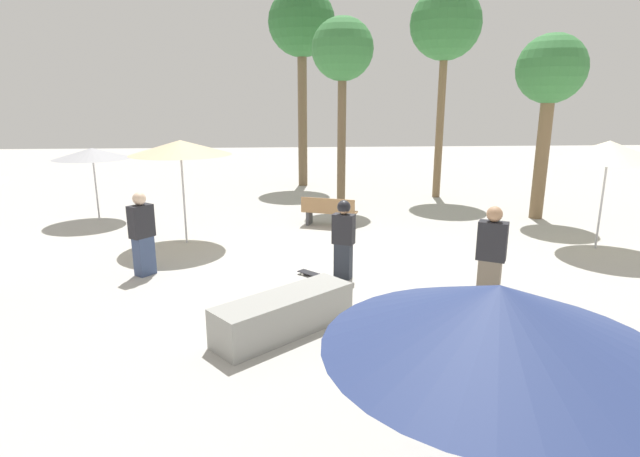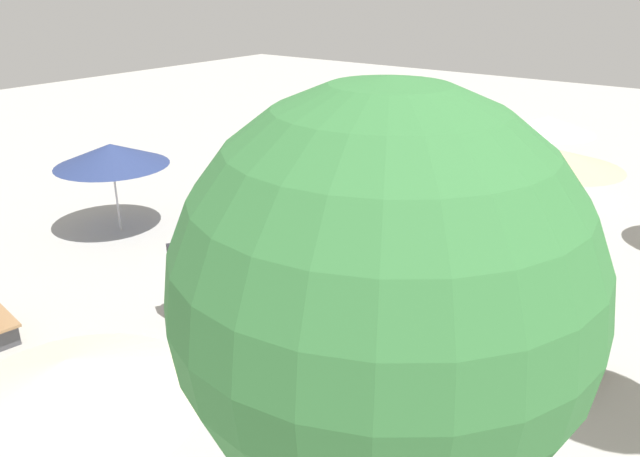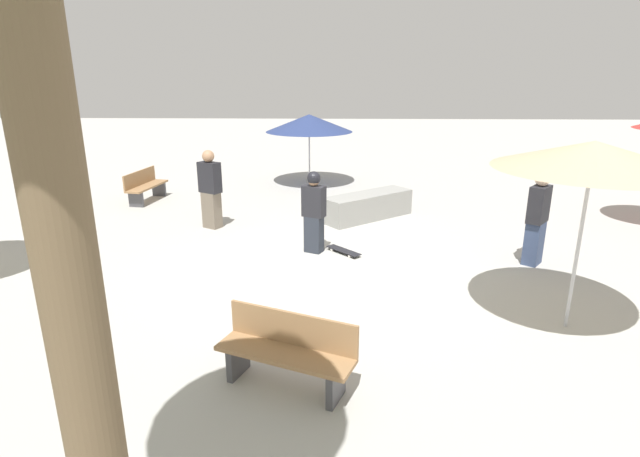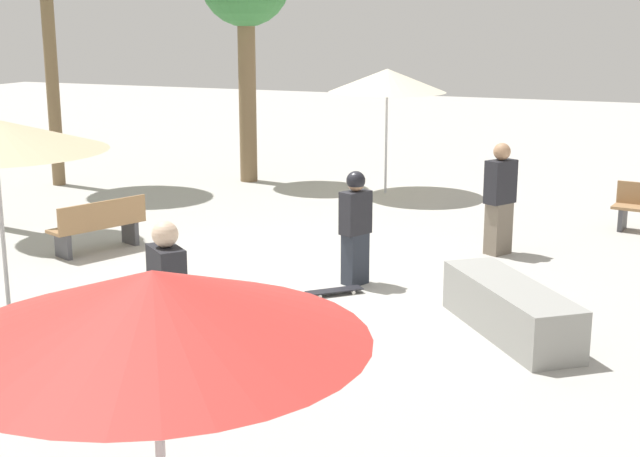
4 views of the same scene
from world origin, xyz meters
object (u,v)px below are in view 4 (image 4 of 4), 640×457
at_px(bench_near, 99,226).
at_px(bystander_far, 168,306).
at_px(skateboard, 334,291).
at_px(shade_umbrella_red, 154,307).
at_px(shade_umbrella_cream, 387,81).
at_px(concrete_ledge, 510,309).
at_px(bystander_watching, 500,199).
at_px(skater_main, 355,224).

height_order(bench_near, bystander_far, bystander_far).
bearing_deg(skateboard, shade_umbrella_red, 60.98).
bearing_deg(skateboard, shade_umbrella_cream, -121.35).
bearing_deg(concrete_ledge, skateboard, -104.04).
bearing_deg(bystander_far, shade_umbrella_cream, 135.16).
relative_size(skateboard, bench_near, 0.43).
relative_size(shade_umbrella_cream, bystander_watching, 1.48).
xyz_separation_m(concrete_ledge, bystander_far, (2.90, -2.94, 0.57)).
distance_m(concrete_ledge, bystander_watching, 3.77).
distance_m(skateboard, bystander_watching, 3.52).
xyz_separation_m(bystander_watching, bystander_far, (6.52, -2.07, -0.02)).
xyz_separation_m(shade_umbrella_red, bystander_watching, (-10.48, -0.36, -1.51)).
distance_m(shade_umbrella_red, shade_umbrella_cream, 15.00).
bearing_deg(skater_main, bench_near, -65.98).
xyz_separation_m(shade_umbrella_red, shade_umbrella_cream, (-14.57, -3.58, -0.01)).
bearing_deg(shade_umbrella_red, bench_near, -142.19).
height_order(skateboard, shade_umbrella_cream, shade_umbrella_cream).
bearing_deg(concrete_ledge, bystander_watching, -166.62).
bearing_deg(shade_umbrella_cream, bench_near, -23.42).
bearing_deg(bystander_watching, bench_near, 141.15).
relative_size(skateboard, concrete_ledge, 0.31).
relative_size(shade_umbrella_red, bystander_far, 1.47).
height_order(bystander_watching, bystander_far, bystander_watching).
relative_size(bench_near, bystander_far, 0.94).
bearing_deg(skater_main, shade_umbrella_cream, -140.09).
height_order(concrete_ledge, shade_umbrella_cream, shade_umbrella_cream).
distance_m(shade_umbrella_cream, bystander_far, 10.78).
distance_m(concrete_ledge, shade_umbrella_cream, 8.98).
distance_m(bench_near, shade_umbrella_cream, 7.23).
bearing_deg(bench_near, bystander_watching, -47.14).
xyz_separation_m(skater_main, skateboard, (0.59, -0.08, -0.82)).
xyz_separation_m(concrete_ledge, bench_near, (-1.33, -6.85, 0.12)).
relative_size(bench_near, bystander_watching, 0.92).
height_order(skateboard, bench_near, bench_near).
xyz_separation_m(concrete_ledge, shade_umbrella_red, (6.85, -0.51, 2.09)).
relative_size(skater_main, skateboard, 2.28).
relative_size(shade_umbrella_cream, bystander_far, 1.50).
bearing_deg(bystander_far, skateboard, 121.93).
xyz_separation_m(skater_main, bystander_far, (4.11, -0.52, -0.00)).
bearing_deg(concrete_ledge, bystander_far, -45.40).
xyz_separation_m(skater_main, bench_near, (-0.11, -4.44, -0.45)).
bearing_deg(shade_umbrella_cream, bystander_watching, 38.29).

